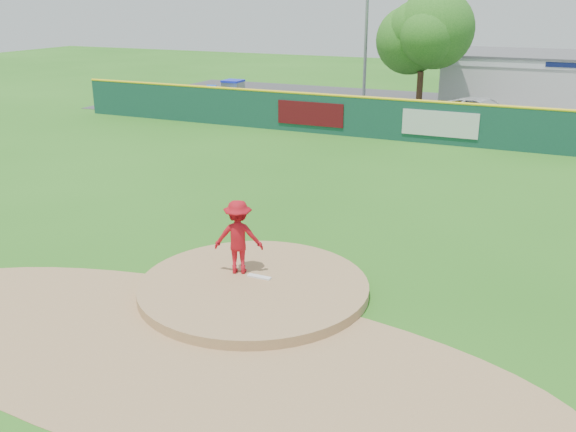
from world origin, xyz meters
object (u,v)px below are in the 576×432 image
at_px(pitcher, 238,237).
at_px(deciduous_tree, 423,36).
at_px(pool_building_grp, 573,81).
at_px(light_pole_left, 367,7).
at_px(playground_slide, 233,94).
at_px(van, 482,112).

height_order(pitcher, deciduous_tree, deciduous_tree).
relative_size(pool_building_grp, deciduous_tree, 2.07).
relative_size(deciduous_tree, light_pole_left, 0.67).
relative_size(playground_slide, deciduous_tree, 0.44).
bearing_deg(van, light_pole_left, 87.85).
xyz_separation_m(pool_building_grp, deciduous_tree, (-8.00, -6.99, 2.89)).
xyz_separation_m(pool_building_grp, playground_slide, (-19.25, -9.09, -0.77)).
bearing_deg(light_pole_left, van, -22.02).
height_order(van, light_pole_left, light_pole_left).
distance_m(van, deciduous_tree, 5.48).
bearing_deg(pitcher, deciduous_tree, -107.55).
bearing_deg(playground_slide, deciduous_tree, 10.54).
height_order(pool_building_grp, deciduous_tree, deciduous_tree).
bearing_deg(deciduous_tree, pitcher, -86.76).
xyz_separation_m(van, light_pole_left, (-7.76, 3.14, 5.32)).
height_order(pool_building_grp, light_pole_left, light_pole_left).
distance_m(pool_building_grp, deciduous_tree, 11.01).
bearing_deg(deciduous_tree, van, -16.85).
bearing_deg(playground_slide, pool_building_grp, 25.28).
height_order(pitcher, pool_building_grp, pool_building_grp).
xyz_separation_m(van, playground_slide, (-15.01, -0.95, 0.17)).
bearing_deg(pitcher, pool_building_grp, -122.61).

